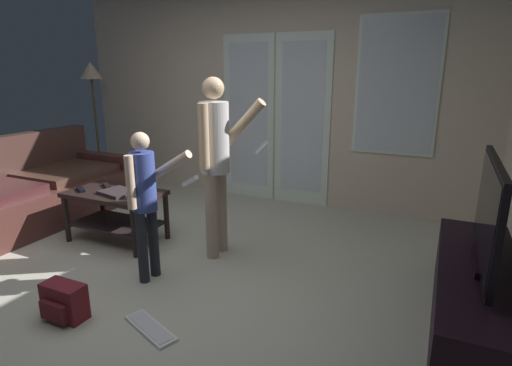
{
  "coord_description": "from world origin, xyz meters",
  "views": [
    {
      "loc": [
        2.0,
        -2.2,
        1.58
      ],
      "look_at": [
        0.78,
        0.44,
        0.77
      ],
      "focal_mm": 28.62,
      "sensor_mm": 36.0,
      "label": 1
    }
  ],
  "objects_px": {
    "coffee_table": "(116,205)",
    "person_child": "(145,194)",
    "leather_couch": "(25,196)",
    "person_adult": "(216,153)",
    "floor_lamp": "(92,81)",
    "loose_keyboard": "(150,328)",
    "tv_remote_black": "(107,185)",
    "laptop_closed": "(118,192)",
    "cup_near_edge": "(140,192)",
    "backpack": "(64,302)",
    "flat_screen_tv": "(488,215)",
    "tv_stand": "(475,300)",
    "dvd_remote_slim": "(81,189)"
  },
  "relations": [
    {
      "from": "person_adult",
      "to": "backpack",
      "type": "bearing_deg",
      "value": -108.55
    },
    {
      "from": "cup_near_edge",
      "to": "tv_remote_black",
      "type": "distance_m",
      "value": 0.57
    },
    {
      "from": "leather_couch",
      "to": "laptop_closed",
      "type": "xyz_separation_m",
      "value": [
        1.3,
        0.0,
        0.21
      ]
    },
    {
      "from": "coffee_table",
      "to": "loose_keyboard",
      "type": "xyz_separation_m",
      "value": [
        1.19,
        -1.01,
        -0.34
      ]
    },
    {
      "from": "flat_screen_tv",
      "to": "cup_near_edge",
      "type": "distance_m",
      "value": 2.68
    },
    {
      "from": "flat_screen_tv",
      "to": "laptop_closed",
      "type": "relative_size",
      "value": 3.46
    },
    {
      "from": "person_child",
      "to": "loose_keyboard",
      "type": "relative_size",
      "value": 2.53
    },
    {
      "from": "laptop_closed",
      "to": "cup_near_edge",
      "type": "distance_m",
      "value": 0.29
    },
    {
      "from": "tv_remote_black",
      "to": "flat_screen_tv",
      "type": "bearing_deg",
      "value": 28.7
    },
    {
      "from": "leather_couch",
      "to": "person_child",
      "type": "relative_size",
      "value": 1.98
    },
    {
      "from": "tv_stand",
      "to": "dvd_remote_slim",
      "type": "height_order",
      "value": "dvd_remote_slim"
    },
    {
      "from": "loose_keyboard",
      "to": "laptop_closed",
      "type": "xyz_separation_m",
      "value": [
        -1.12,
        0.98,
        0.49
      ]
    },
    {
      "from": "leather_couch",
      "to": "laptop_closed",
      "type": "height_order",
      "value": "leather_couch"
    },
    {
      "from": "leather_couch",
      "to": "floor_lamp",
      "type": "bearing_deg",
      "value": 103.72
    },
    {
      "from": "flat_screen_tv",
      "to": "person_child",
      "type": "bearing_deg",
      "value": -172.71
    },
    {
      "from": "person_child",
      "to": "cup_near_edge",
      "type": "bearing_deg",
      "value": 134.71
    },
    {
      "from": "leather_couch",
      "to": "backpack",
      "type": "xyz_separation_m",
      "value": [
        1.83,
        -1.1,
        -0.17
      ]
    },
    {
      "from": "backpack",
      "to": "dvd_remote_slim",
      "type": "height_order",
      "value": "dvd_remote_slim"
    },
    {
      "from": "person_child",
      "to": "laptop_closed",
      "type": "distance_m",
      "value": 0.85
    },
    {
      "from": "leather_couch",
      "to": "person_adult",
      "type": "height_order",
      "value": "person_adult"
    },
    {
      "from": "loose_keyboard",
      "to": "laptop_closed",
      "type": "height_order",
      "value": "laptop_closed"
    },
    {
      "from": "flat_screen_tv",
      "to": "tv_remote_black",
      "type": "relative_size",
      "value": 6.27
    },
    {
      "from": "coffee_table",
      "to": "loose_keyboard",
      "type": "bearing_deg",
      "value": -40.24
    },
    {
      "from": "leather_couch",
      "to": "person_child",
      "type": "height_order",
      "value": "person_child"
    },
    {
      "from": "loose_keyboard",
      "to": "tv_remote_black",
      "type": "height_order",
      "value": "tv_remote_black"
    },
    {
      "from": "leather_couch",
      "to": "tv_remote_black",
      "type": "xyz_separation_m",
      "value": [
        1.04,
        0.14,
        0.21
      ]
    },
    {
      "from": "loose_keyboard",
      "to": "tv_remote_black",
      "type": "xyz_separation_m",
      "value": [
        -1.38,
        1.11,
        0.48
      ]
    },
    {
      "from": "person_adult",
      "to": "tv_remote_black",
      "type": "distance_m",
      "value": 1.29
    },
    {
      "from": "dvd_remote_slim",
      "to": "flat_screen_tv",
      "type": "bearing_deg",
      "value": 30.68
    },
    {
      "from": "leather_couch",
      "to": "person_child",
      "type": "bearing_deg",
      "value": -12.33
    },
    {
      "from": "coffee_table",
      "to": "person_adult",
      "type": "relative_size",
      "value": 0.58
    },
    {
      "from": "leather_couch",
      "to": "loose_keyboard",
      "type": "bearing_deg",
      "value": -21.87
    },
    {
      "from": "loose_keyboard",
      "to": "dvd_remote_slim",
      "type": "xyz_separation_m",
      "value": [
        -1.5,
        0.9,
        0.48
      ]
    },
    {
      "from": "floor_lamp",
      "to": "cup_near_edge",
      "type": "relative_size",
      "value": 16.1
    },
    {
      "from": "loose_keyboard",
      "to": "floor_lamp",
      "type": "bearing_deg",
      "value": 139.22
    },
    {
      "from": "cup_near_edge",
      "to": "leather_couch",
      "type": "bearing_deg",
      "value": 179.38
    },
    {
      "from": "coffee_table",
      "to": "person_child",
      "type": "distance_m",
      "value": 0.97
    },
    {
      "from": "floor_lamp",
      "to": "person_adult",
      "type": "bearing_deg",
      "value": -25.49
    },
    {
      "from": "leather_couch",
      "to": "person_adult",
      "type": "bearing_deg",
      "value": 4.37
    },
    {
      "from": "person_adult",
      "to": "leather_couch",
      "type": "bearing_deg",
      "value": -175.63
    },
    {
      "from": "laptop_closed",
      "to": "cup_near_edge",
      "type": "relative_size",
      "value": 2.93
    },
    {
      "from": "laptop_closed",
      "to": "cup_near_edge",
      "type": "bearing_deg",
      "value": 8.49
    },
    {
      "from": "coffee_table",
      "to": "cup_near_edge",
      "type": "relative_size",
      "value": 8.42
    },
    {
      "from": "coffee_table",
      "to": "floor_lamp",
      "type": "xyz_separation_m",
      "value": [
        -1.58,
        1.38,
        1.09
      ]
    },
    {
      "from": "flat_screen_tv",
      "to": "dvd_remote_slim",
      "type": "relative_size",
      "value": 6.27
    },
    {
      "from": "floor_lamp",
      "to": "tv_remote_black",
      "type": "bearing_deg",
      "value": -42.71
    },
    {
      "from": "person_adult",
      "to": "loose_keyboard",
      "type": "distance_m",
      "value": 1.47
    },
    {
      "from": "tv_stand",
      "to": "flat_screen_tv",
      "type": "bearing_deg",
      "value": 114.57
    },
    {
      "from": "leather_couch",
      "to": "cup_near_edge",
      "type": "relative_size",
      "value": 21.76
    },
    {
      "from": "tv_stand",
      "to": "tv_remote_black",
      "type": "xyz_separation_m",
      "value": [
        -3.21,
        0.29,
        0.27
      ]
    }
  ]
}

